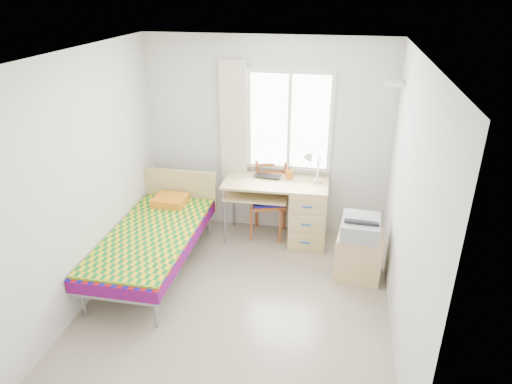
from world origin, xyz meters
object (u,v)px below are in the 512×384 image
Objects in this scene: bed at (155,235)px; desk at (303,211)px; cabinet at (359,255)px; chair at (269,196)px; printer at (360,227)px.

bed reaches higher than desk.
bed is at bearing -168.34° from cabinet.
chair is (1.19, 1.08, 0.12)m from bed.
printer is (2.36, 0.26, 0.22)m from bed.
bed is 1.90m from desk.
desk is at bearing 139.98° from printer.
desk is at bearing 29.35° from bed.
cabinet is at bearing 24.62° from printer.
bed is at bearing -151.96° from desk.
chair is (-0.47, 0.15, 0.11)m from desk.
cabinet is (2.38, 0.27, -0.16)m from bed.
chair reaches higher than cabinet.
printer is (-0.02, -0.01, 0.38)m from cabinet.
printer reaches higher than cabinet.
cabinet is 1.09× the size of printer.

